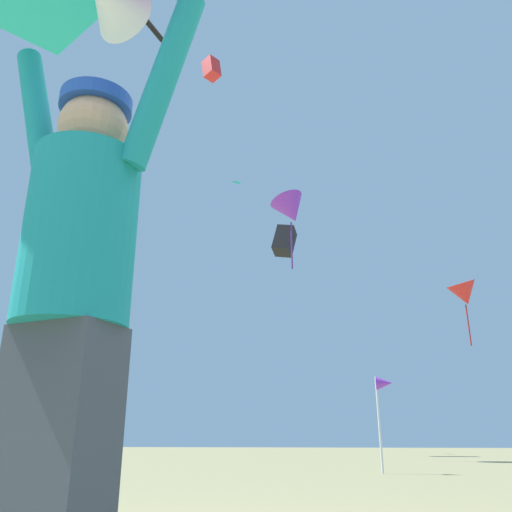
{
  "coord_description": "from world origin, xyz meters",
  "views": [
    {
      "loc": [
        0.97,
        -1.49,
        0.5
      ],
      "look_at": [
        0.03,
        1.83,
        1.73
      ],
      "focal_mm": 36.86,
      "sensor_mm": 36.0,
      "label": 1
    }
  ],
  "objects": [
    {
      "name": "distant_kite_red_far_center",
      "position": [
        3.29,
        18.86,
        5.74
      ],
      "size": [
        1.59,
        1.58,
        2.55
      ],
      "color": "red"
    },
    {
      "name": "distant_kite_red_high_left",
      "position": [
        -6.8,
        18.0,
        17.55
      ],
      "size": [
        0.99,
        0.9,
        1.1
      ],
      "color": "red"
    },
    {
      "name": "marker_flag",
      "position": [
        0.53,
        8.44,
        1.41
      ],
      "size": [
        0.3,
        0.24,
        1.63
      ],
      "color": "silver",
      "rests_on": "ground"
    },
    {
      "name": "distant_kite_purple_mid_right",
      "position": [
        -2.49,
        15.26,
        8.3
      ],
      "size": [
        1.91,
        1.7,
        2.93
      ],
      "color": "purple"
    },
    {
      "name": "kite_flyer_person",
      "position": [
        0.03,
        -0.18,
        0.94
      ],
      "size": [
        0.81,
        0.38,
        1.92
      ],
      "color": "#424751",
      "rests_on": "ground"
    },
    {
      "name": "distant_kite_teal_low_left",
      "position": [
        -8.13,
        26.18,
        15.74
      ],
      "size": [
        0.57,
        0.56,
        0.25
      ],
      "color": "#19B2AD"
    },
    {
      "name": "distant_kite_black_low_right",
      "position": [
        -4.1,
        21.36,
        9.58
      ],
      "size": [
        1.07,
        1.12,
        1.61
      ],
      "color": "black"
    }
  ]
}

